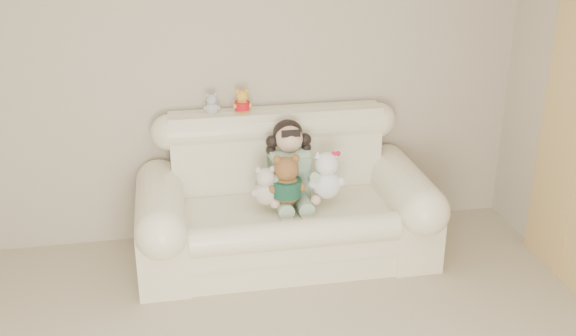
{
  "coord_description": "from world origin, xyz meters",
  "views": [
    {
      "loc": [
        -0.44,
        -2.39,
        2.53
      ],
      "look_at": [
        0.36,
        1.9,
        0.75
      ],
      "focal_mm": 42.94,
      "sensor_mm": 36.0,
      "label": 1
    }
  ],
  "objects_px": {
    "white_cat": "(326,170)",
    "cream_teddy": "(265,182)",
    "sofa": "(285,193)",
    "brown_teddy": "(286,175)",
    "seated_child": "(289,161)"
  },
  "relations": [
    {
      "from": "cream_teddy",
      "to": "seated_child",
      "type": "bearing_deg",
      "value": 63.95
    },
    {
      "from": "sofa",
      "to": "white_cat",
      "type": "distance_m",
      "value": 0.35
    },
    {
      "from": "sofa",
      "to": "white_cat",
      "type": "relative_size",
      "value": 5.01
    },
    {
      "from": "sofa",
      "to": "brown_teddy",
      "type": "relative_size",
      "value": 4.98
    },
    {
      "from": "brown_teddy",
      "to": "white_cat",
      "type": "distance_m",
      "value": 0.29
    },
    {
      "from": "seated_child",
      "to": "white_cat",
      "type": "xyz_separation_m",
      "value": [
        0.23,
        -0.17,
        -0.02
      ]
    },
    {
      "from": "sofa",
      "to": "cream_teddy",
      "type": "xyz_separation_m",
      "value": [
        -0.16,
        -0.12,
        0.15
      ]
    },
    {
      "from": "seated_child",
      "to": "white_cat",
      "type": "bearing_deg",
      "value": -41.78
    },
    {
      "from": "sofa",
      "to": "seated_child",
      "type": "relative_size",
      "value": 3.43
    },
    {
      "from": "cream_teddy",
      "to": "brown_teddy",
      "type": "bearing_deg",
      "value": 13.78
    },
    {
      "from": "brown_teddy",
      "to": "white_cat",
      "type": "xyz_separation_m",
      "value": [
        0.29,
        0.04,
        -0.0
      ]
    },
    {
      "from": "white_cat",
      "to": "cream_teddy",
      "type": "bearing_deg",
      "value": -157.97
    },
    {
      "from": "sofa",
      "to": "cream_teddy",
      "type": "distance_m",
      "value": 0.25
    },
    {
      "from": "brown_teddy",
      "to": "cream_teddy",
      "type": "bearing_deg",
      "value": -162.21
    },
    {
      "from": "sofa",
      "to": "white_cat",
      "type": "xyz_separation_m",
      "value": [
        0.27,
        -0.09,
        0.19
      ]
    }
  ]
}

